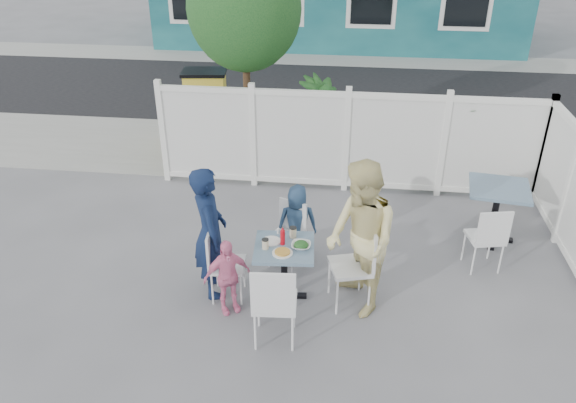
# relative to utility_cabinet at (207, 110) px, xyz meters

# --- Properties ---
(ground) EXTENTS (80.00, 80.00, 0.00)m
(ground) POSITION_rel_utility_cabinet_xyz_m (2.51, -4.00, -0.67)
(ground) COLOR slate
(near_sidewalk) EXTENTS (24.00, 2.60, 0.01)m
(near_sidewalk) POSITION_rel_utility_cabinet_xyz_m (2.51, -0.20, -0.66)
(near_sidewalk) COLOR gray
(near_sidewalk) RESTS_ON ground
(street) EXTENTS (24.00, 5.00, 0.01)m
(street) POSITION_rel_utility_cabinet_xyz_m (2.51, 3.50, -0.66)
(street) COLOR black
(street) RESTS_ON ground
(far_sidewalk) EXTENTS (24.00, 1.60, 0.01)m
(far_sidewalk) POSITION_rel_utility_cabinet_xyz_m (2.51, 6.60, -0.66)
(far_sidewalk) COLOR gray
(far_sidewalk) RESTS_ON ground
(fence_back) EXTENTS (5.86, 0.08, 1.60)m
(fence_back) POSITION_rel_utility_cabinet_xyz_m (2.61, -1.60, 0.12)
(fence_back) COLOR white
(fence_back) RESTS_ON ground
(tree) EXTENTS (1.80, 1.62, 3.59)m
(tree) POSITION_rel_utility_cabinet_xyz_m (0.91, -0.70, 1.92)
(tree) COLOR #382316
(tree) RESTS_ON ground
(utility_cabinet) EXTENTS (0.78, 0.60, 1.34)m
(utility_cabinet) POSITION_rel_utility_cabinet_xyz_m (0.00, 0.00, 0.00)
(utility_cabinet) COLOR yellow
(utility_cabinet) RESTS_ON ground
(potted_shrub_a) EXTENTS (1.24, 1.24, 1.59)m
(potted_shrub_a) POSITION_rel_utility_cabinet_xyz_m (2.15, -0.90, 0.13)
(potted_shrub_a) COLOR #14411B
(potted_shrub_a) RESTS_ON ground
(potted_shrub_b) EXTENTS (1.61, 1.52, 1.42)m
(potted_shrub_b) POSITION_rel_utility_cabinet_xyz_m (4.17, -1.00, 0.04)
(potted_shrub_b) COLOR #14411B
(potted_shrub_b) RESTS_ON ground
(main_table) EXTENTS (0.71, 0.71, 0.70)m
(main_table) POSITION_rel_utility_cabinet_xyz_m (2.02, -4.44, -0.12)
(main_table) COLOR slate
(main_table) RESTS_ON ground
(spare_table) EXTENTS (0.86, 0.86, 0.80)m
(spare_table) POSITION_rel_utility_cabinet_xyz_m (4.64, -2.84, -0.05)
(spare_table) COLOR slate
(spare_table) RESTS_ON ground
(chair_left) EXTENTS (0.42, 0.43, 0.88)m
(chair_left) POSITION_rel_utility_cabinet_xyz_m (1.30, -4.49, -0.15)
(chair_left) COLOR white
(chair_left) RESTS_ON ground
(chair_right) EXTENTS (0.54, 0.56, 1.00)m
(chair_right) POSITION_rel_utility_cabinet_xyz_m (2.84, -4.41, -0.09)
(chair_right) COLOR white
(chair_right) RESTS_ON ground
(chair_back) EXTENTS (0.49, 0.48, 0.84)m
(chair_back) POSITION_rel_utility_cabinet_xyz_m (1.98, -3.72, -0.18)
(chair_back) COLOR white
(chair_back) RESTS_ON ground
(chair_near) EXTENTS (0.47, 0.46, 0.98)m
(chair_near) POSITION_rel_utility_cabinet_xyz_m (2.02, -5.23, -0.10)
(chair_near) COLOR white
(chair_near) RESTS_ON ground
(chair_spare) EXTENTS (0.48, 0.47, 0.89)m
(chair_spare) POSITION_rel_utility_cabinet_xyz_m (4.41, -3.60, -0.15)
(chair_spare) COLOR white
(chair_spare) RESTS_ON ground
(man) EXTENTS (0.55, 0.68, 1.59)m
(man) POSITION_rel_utility_cabinet_xyz_m (1.17, -4.41, 0.13)
(man) COLOR #101D3F
(man) RESTS_ON ground
(woman) EXTENTS (0.97, 1.07, 1.78)m
(woman) POSITION_rel_utility_cabinet_xyz_m (2.85, -4.50, 0.22)
(woman) COLOR #E1C84A
(woman) RESTS_ON ground
(boy) EXTENTS (0.55, 0.40, 1.03)m
(boy) POSITION_rel_utility_cabinet_xyz_m (2.08, -3.60, -0.15)
(boy) COLOR navy
(boy) RESTS_ON ground
(toddler) EXTENTS (0.57, 0.47, 0.91)m
(toddler) POSITION_rel_utility_cabinet_xyz_m (1.43, -4.74, -0.21)
(toddler) COLOR pink
(toddler) RESTS_ON ground
(plate_main) EXTENTS (0.23, 0.23, 0.01)m
(plate_main) POSITION_rel_utility_cabinet_xyz_m (2.02, -4.58, 0.04)
(plate_main) COLOR white
(plate_main) RESTS_ON main_table
(plate_side) EXTENTS (0.21, 0.21, 0.01)m
(plate_side) POSITION_rel_utility_cabinet_xyz_m (1.86, -4.36, 0.04)
(plate_side) COLOR white
(plate_side) RESTS_ON main_table
(salad_bowl) EXTENTS (0.22, 0.22, 0.05)m
(salad_bowl) POSITION_rel_utility_cabinet_xyz_m (2.21, -4.44, 0.06)
(salad_bowl) COLOR white
(salad_bowl) RESTS_ON main_table
(coffee_cup_a) EXTENTS (0.07, 0.07, 0.11)m
(coffee_cup_a) POSITION_rel_utility_cabinet_xyz_m (1.82, -4.51, 0.09)
(coffee_cup_a) COLOR beige
(coffee_cup_a) RESTS_ON main_table
(coffee_cup_b) EXTENTS (0.08, 0.08, 0.12)m
(coffee_cup_b) POSITION_rel_utility_cabinet_xyz_m (2.09, -4.24, 0.09)
(coffee_cup_b) COLOR beige
(coffee_cup_b) RESTS_ON main_table
(ketchup_bottle) EXTENTS (0.05, 0.05, 0.17)m
(ketchup_bottle) POSITION_rel_utility_cabinet_xyz_m (2.00, -4.39, 0.12)
(ketchup_bottle) COLOR red
(ketchup_bottle) RESTS_ON main_table
(salt_shaker) EXTENTS (0.03, 0.03, 0.06)m
(salt_shaker) POSITION_rel_utility_cabinet_xyz_m (1.91, -4.18, 0.06)
(salt_shaker) COLOR white
(salt_shaker) RESTS_ON main_table
(pepper_shaker) EXTENTS (0.03, 0.03, 0.07)m
(pepper_shaker) POSITION_rel_utility_cabinet_xyz_m (1.97, -4.19, 0.07)
(pepper_shaker) COLOR black
(pepper_shaker) RESTS_ON main_table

